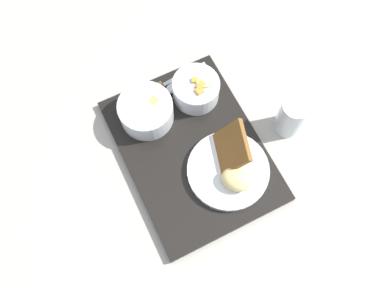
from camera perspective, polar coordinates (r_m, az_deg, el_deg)
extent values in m
plane|color=#ADA89E|center=(0.98, 0.00, -1.03)|extent=(4.00, 4.00, 0.00)
cube|color=black|center=(0.98, 0.00, -0.83)|extent=(0.47, 0.37, 0.02)
cylinder|color=silver|center=(1.00, 0.55, 7.67)|extent=(0.11, 0.11, 0.06)
torus|color=silver|center=(0.98, 0.56, 8.42)|extent=(0.12, 0.12, 0.01)
cylinder|color=#A8D184|center=(0.97, -0.61, 7.47)|extent=(0.06, 0.06, 0.01)
cylinder|color=#A8D184|center=(0.98, 1.79, 8.92)|extent=(0.05, 0.05, 0.02)
cylinder|color=#A8D184|center=(0.98, 2.00, 8.19)|extent=(0.06, 0.06, 0.01)
cube|color=orange|center=(0.97, 1.31, 8.26)|extent=(0.02, 0.02, 0.01)
cube|color=orange|center=(0.97, 1.08, 7.95)|extent=(0.02, 0.02, 0.01)
cube|color=orange|center=(0.96, 1.05, 7.41)|extent=(0.02, 0.02, 0.01)
cube|color=orange|center=(0.98, 0.34, 8.88)|extent=(0.02, 0.02, 0.01)
cylinder|color=silver|center=(0.98, -6.46, 4.61)|extent=(0.13, 0.13, 0.06)
torus|color=silver|center=(0.95, -6.64, 5.34)|extent=(0.13, 0.13, 0.01)
cylinder|color=#B29342|center=(0.97, -6.49, 4.76)|extent=(0.11, 0.11, 0.05)
cube|color=#D1B75B|center=(0.96, -5.35, 5.93)|extent=(0.03, 0.03, 0.01)
cylinder|color=silver|center=(0.94, 5.09, -3.72)|extent=(0.19, 0.19, 0.02)
ellipsoid|color=#E5CC7F|center=(0.91, 6.24, -4.96)|extent=(0.09, 0.09, 0.03)
cube|color=brown|center=(0.92, 5.38, -0.57)|extent=(0.11, 0.08, 0.09)
cube|color=silver|center=(1.05, -1.11, 9.75)|extent=(0.04, 0.13, 0.00)
cube|color=#51381E|center=(1.03, -6.19, 7.31)|extent=(0.03, 0.08, 0.01)
ellipsoid|color=silver|center=(1.03, -2.52, 7.89)|extent=(0.03, 0.05, 0.01)
cube|color=silver|center=(1.02, -6.61, 6.32)|extent=(0.02, 0.11, 0.01)
cylinder|color=silver|center=(0.99, 13.72, 3.76)|extent=(0.06, 0.06, 0.11)
cylinder|color=silver|center=(1.00, 13.46, 3.27)|extent=(0.05, 0.05, 0.07)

